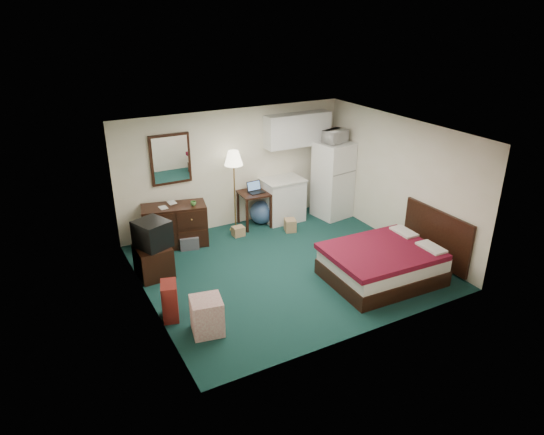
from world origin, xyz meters
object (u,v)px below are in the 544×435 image
desk (254,209)px  tv_stand (154,261)px  dresser (175,225)px  suitcase (170,301)px  bed (382,264)px  floor_lamp (235,192)px  kitchen_counter (283,200)px  fridge (333,180)px

desk → tv_stand: bearing=-152.4°
dresser → suitcase: size_ratio=2.05×
suitcase → tv_stand: bearing=100.8°
bed → suitcase: suitcase is taller
desk → bed: size_ratio=0.41×
floor_lamp → bed: bearing=-65.7°
kitchen_counter → fridge: 1.21m
dresser → fridge: (3.58, -0.23, 0.43)m
bed → kitchen_counter: bearing=96.5°
fridge → bed: size_ratio=0.92×
kitchen_counter → tv_stand: 3.38m
kitchen_counter → bed: 3.09m
fridge → tv_stand: (-4.30, -0.76, -0.57)m
bed → suitcase: bearing=172.2°
dresser → bed: dresser is taller
desk → fridge: fridge is taller
desk → bed: bearing=-69.3°
desk → dresser: bearing=-172.7°
floor_lamp → suitcase: floor_lamp is taller
dresser → suitcase: dresser is taller
desk → tv_stand: 2.74m
bed → desk: bearing=108.7°
kitchen_counter → dresser: bearing=-178.6°
kitchen_counter → suitcase: 4.15m
desk → kitchen_counter: bearing=2.4°
kitchen_counter → suitcase: (-3.34, -2.46, -0.16)m
desk → fridge: 1.88m
floor_lamp → kitchen_counter: 1.22m
fridge → tv_stand: bearing=-178.1°
dresser → fridge: bearing=8.8°
dresser → bed: bearing=-35.3°
dresser → bed: (2.72, -3.00, -0.13)m
floor_lamp → desk: bearing=4.1°
floor_lamp → tv_stand: floor_lamp is taller
floor_lamp → desk: floor_lamp is taller
kitchen_counter → bed: kitchen_counter is taller
dresser → tv_stand: size_ratio=2.00×
suitcase → desk: bearing=59.5°
desk → kitchen_counter: size_ratio=0.82×
bed → tv_stand: bed is taller
bed → fridge: bearing=74.7°
floor_lamp → bed: 3.41m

